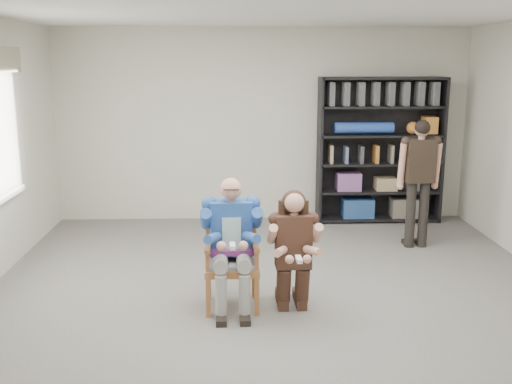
{
  "coord_description": "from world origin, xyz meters",
  "views": [
    {
      "loc": [
        -0.42,
        -5.24,
        2.36
      ],
      "look_at": [
        -0.2,
        0.6,
        1.05
      ],
      "focal_mm": 42.0,
      "sensor_mm": 36.0,
      "label": 1
    }
  ],
  "objects_px": {
    "seated_man": "(232,244)",
    "standing_man": "(419,184)",
    "kneeling_woman": "(294,252)",
    "armchair": "(232,258)",
    "bookshelf": "(380,151)"
  },
  "relations": [
    {
      "from": "seated_man",
      "to": "standing_man",
      "type": "bearing_deg",
      "value": 36.2
    },
    {
      "from": "kneeling_woman",
      "to": "standing_man",
      "type": "xyz_separation_m",
      "value": [
        1.76,
        1.94,
        0.23
      ]
    },
    {
      "from": "armchair",
      "to": "kneeling_woman",
      "type": "distance_m",
      "value": 0.6
    },
    {
      "from": "kneeling_woman",
      "to": "bookshelf",
      "type": "relative_size",
      "value": 0.56
    },
    {
      "from": "kneeling_woman",
      "to": "bookshelf",
      "type": "xyz_separation_m",
      "value": [
        1.57,
        3.2,
        0.46
      ]
    },
    {
      "from": "kneeling_woman",
      "to": "standing_man",
      "type": "height_order",
      "value": "standing_man"
    },
    {
      "from": "bookshelf",
      "to": "kneeling_woman",
      "type": "bearing_deg",
      "value": -116.07
    },
    {
      "from": "kneeling_woman",
      "to": "bookshelf",
      "type": "height_order",
      "value": "bookshelf"
    },
    {
      "from": "seated_man",
      "to": "armchair",
      "type": "bearing_deg",
      "value": 0.0
    },
    {
      "from": "standing_man",
      "to": "armchair",
      "type": "bearing_deg",
      "value": -144.15
    },
    {
      "from": "armchair",
      "to": "kneeling_woman",
      "type": "relative_size",
      "value": 0.84
    },
    {
      "from": "seated_man",
      "to": "kneeling_woman",
      "type": "bearing_deg",
      "value": -13.31
    },
    {
      "from": "armchair",
      "to": "standing_man",
      "type": "bearing_deg",
      "value": 36.2
    },
    {
      "from": "armchair",
      "to": "standing_man",
      "type": "distance_m",
      "value": 2.98
    },
    {
      "from": "armchair",
      "to": "kneeling_woman",
      "type": "xyz_separation_m",
      "value": [
        0.58,
        -0.12,
        0.09
      ]
    }
  ]
}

